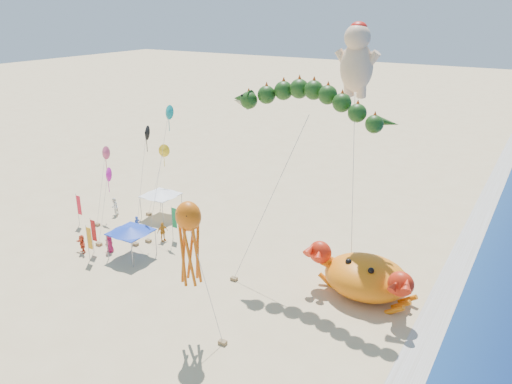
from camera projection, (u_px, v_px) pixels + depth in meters
ground at (265, 285)px, 37.78m from camera, size 320.00×320.00×0.00m
foam_strip at (427, 335)px, 31.97m from camera, size 320.00×320.00×0.00m
crab_inflatable at (366, 276)px, 35.86m from camera, size 8.28×6.24×3.63m
dragon_kite at (307, 106)px, 34.75m from camera, size 11.98×5.01×14.58m
cherub_kite at (357, 58)px, 36.99m from camera, size 3.64×5.13×18.80m
octopus_kite at (190, 237)px, 29.99m from camera, size 3.37×1.45×9.08m
canopy_blue at (131, 230)px, 41.30m from camera, size 3.34×3.34×2.71m
canopy_white at (161, 193)px, 49.34m from camera, size 3.42×3.42×2.71m
feather_flags at (109, 223)px, 43.61m from camera, size 10.27×6.84×3.20m
beachgoers at (116, 229)px, 45.20m from camera, size 8.89×8.25×1.83m
small_kites at (137, 154)px, 46.18m from camera, size 8.82×11.26×11.68m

